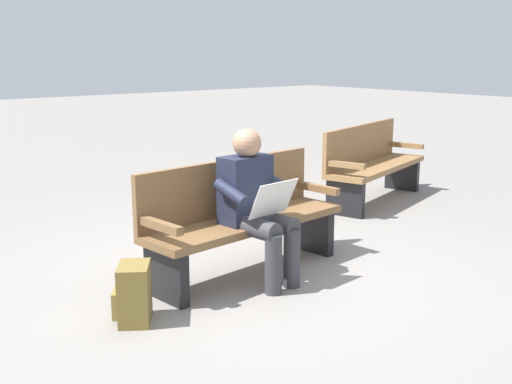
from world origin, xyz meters
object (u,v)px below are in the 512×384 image
backpack (134,294)px  bench_far (371,163)px  bench_near (241,216)px  person_seated (256,202)px

backpack → bench_far: bench_far is taller
bench_near → bench_far: 2.85m
bench_near → bench_far: bearing=-166.1°
person_seated → bench_far: person_seated is taller
person_seated → bench_far: size_ratio=0.63×
bench_near → backpack: 1.22m
bench_near → backpack: bench_near is taller
bench_near → person_seated: 0.30m
bench_near → bench_far: (-2.68, -0.96, 0.00)m
backpack → bench_far: (-3.83, -1.29, 0.26)m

